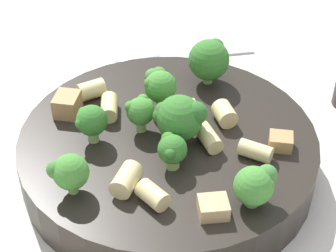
# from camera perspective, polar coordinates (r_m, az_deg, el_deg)

# --- Properties ---
(ground_plane) EXTENTS (2.00, 2.00, 0.00)m
(ground_plane) POSITION_cam_1_polar(r_m,az_deg,el_deg) (0.51, 0.00, -4.36)
(ground_plane) COLOR beige
(pasta_bowl) EXTENTS (0.26, 0.26, 0.04)m
(pasta_bowl) POSITION_cam_1_polar(r_m,az_deg,el_deg) (0.49, 0.00, -2.42)
(pasta_bowl) COLOR #28231E
(pasta_bowl) RESTS_ON ground_plane
(broccoli_floret_0) EXTENTS (0.03, 0.03, 0.03)m
(broccoli_floret_0) POSITION_cam_1_polar(r_m,az_deg,el_deg) (0.42, -10.08, -4.63)
(broccoli_floret_0) COLOR #84AD60
(broccoli_floret_0) RESTS_ON pasta_bowl
(broccoli_floret_1) EXTENTS (0.03, 0.03, 0.04)m
(broccoli_floret_1) POSITION_cam_1_polar(r_m,az_deg,el_deg) (0.50, -0.90, 4.19)
(broccoli_floret_1) COLOR #93B766
(broccoli_floret_1) RESTS_ON pasta_bowl
(broccoli_floret_2) EXTENTS (0.03, 0.03, 0.03)m
(broccoli_floret_2) POSITION_cam_1_polar(r_m,az_deg,el_deg) (0.42, 8.88, -5.95)
(broccoli_floret_2) COLOR #84AD60
(broccoli_floret_2) RESTS_ON pasta_bowl
(broccoli_floret_3) EXTENTS (0.02, 0.03, 0.03)m
(broccoli_floret_3) POSITION_cam_1_polar(r_m,az_deg,el_deg) (0.48, -2.82, 1.56)
(broccoli_floret_3) COLOR #9EC175
(broccoli_floret_3) RESTS_ON pasta_bowl
(broccoli_floret_4) EXTENTS (0.04, 0.04, 0.04)m
(broccoli_floret_4) POSITION_cam_1_polar(r_m,az_deg,el_deg) (0.46, 1.08, 0.83)
(broccoli_floret_4) COLOR #9EC175
(broccoli_floret_4) RESTS_ON pasta_bowl
(broccoli_floret_5) EXTENTS (0.04, 0.04, 0.04)m
(broccoli_floret_5) POSITION_cam_1_polar(r_m,az_deg,el_deg) (0.54, 4.18, 6.86)
(broccoli_floret_5) COLOR #84AD60
(broccoli_floret_5) RESTS_ON pasta_bowl
(broccoli_floret_6) EXTENTS (0.02, 0.02, 0.03)m
(broccoli_floret_6) POSITION_cam_1_polar(r_m,az_deg,el_deg) (0.44, 0.40, -2.41)
(broccoli_floret_6) COLOR #93B766
(broccoli_floret_6) RESTS_ON pasta_bowl
(broccoli_floret_7) EXTENTS (0.03, 0.03, 0.03)m
(broccoli_floret_7) POSITION_cam_1_polar(r_m,az_deg,el_deg) (0.47, -7.83, 0.50)
(broccoli_floret_7) COLOR #9EC175
(broccoli_floret_7) RESTS_ON pasta_bowl
(rigatoni_0) EXTENTS (0.03, 0.02, 0.02)m
(rigatoni_0) POSITION_cam_1_polar(r_m,az_deg,el_deg) (0.42, -1.56, -7.04)
(rigatoni_0) COLOR beige
(rigatoni_0) RESTS_ON pasta_bowl
(rigatoni_1) EXTENTS (0.03, 0.03, 0.01)m
(rigatoni_1) POSITION_cam_1_polar(r_m,az_deg,el_deg) (0.47, 4.13, -1.17)
(rigatoni_1) COLOR beige
(rigatoni_1) RESTS_ON pasta_bowl
(rigatoni_2) EXTENTS (0.03, 0.02, 0.01)m
(rigatoni_2) POSITION_cam_1_polar(r_m,az_deg,el_deg) (0.46, 8.87, -2.52)
(rigatoni_2) COLOR beige
(rigatoni_2) RESTS_ON pasta_bowl
(rigatoni_3) EXTENTS (0.03, 0.03, 0.02)m
(rigatoni_3) POSITION_cam_1_polar(r_m,az_deg,el_deg) (0.49, 5.77, 1.24)
(rigatoni_3) COLOR beige
(rigatoni_3) RESTS_ON pasta_bowl
(rigatoni_4) EXTENTS (0.03, 0.03, 0.02)m
(rigatoni_4) POSITION_cam_1_polar(r_m,az_deg,el_deg) (0.50, -6.00, 1.90)
(rigatoni_4) COLOR beige
(rigatoni_4) RESTS_ON pasta_bowl
(rigatoni_5) EXTENTS (0.02, 0.03, 0.02)m
(rigatoni_5) POSITION_cam_1_polar(r_m,az_deg,el_deg) (0.53, -7.87, 3.60)
(rigatoni_5) COLOR beige
(rigatoni_5) RESTS_ON pasta_bowl
(rigatoni_6) EXTENTS (0.02, 0.03, 0.02)m
(rigatoni_6) POSITION_cam_1_polar(r_m,az_deg,el_deg) (0.43, -4.25, -5.45)
(rigatoni_6) COLOR beige
(rigatoni_6) RESTS_ON pasta_bowl
(rigatoni_7) EXTENTS (0.02, 0.02, 0.01)m
(rigatoni_7) POSITION_cam_1_polar(r_m,az_deg,el_deg) (0.50, 1.61, 1.94)
(rigatoni_7) COLOR beige
(rigatoni_7) RESTS_ON pasta_bowl
(chicken_chunk_0) EXTENTS (0.03, 0.02, 0.01)m
(chicken_chunk_0) POSITION_cam_1_polar(r_m,az_deg,el_deg) (0.48, 11.37, -1.56)
(chicken_chunk_0) COLOR tan
(chicken_chunk_0) RESTS_ON pasta_bowl
(chicken_chunk_1) EXTENTS (0.03, 0.03, 0.02)m
(chicken_chunk_1) POSITION_cam_1_polar(r_m,az_deg,el_deg) (0.51, -10.20, 2.17)
(chicken_chunk_1) COLOR tan
(chicken_chunk_1) RESTS_ON pasta_bowl
(chicken_chunk_2) EXTENTS (0.03, 0.03, 0.01)m
(chicken_chunk_2) POSITION_cam_1_polar(r_m,az_deg,el_deg) (0.41, 4.63, -8.25)
(chicken_chunk_2) COLOR tan
(chicken_chunk_2) RESTS_ON pasta_bowl
(spoon) EXTENTS (0.13, 0.14, 0.01)m
(spoon) POSITION_cam_1_polar(r_m,az_deg,el_deg) (0.65, -1.29, 7.07)
(spoon) COLOR silver
(spoon) RESTS_ON ground_plane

